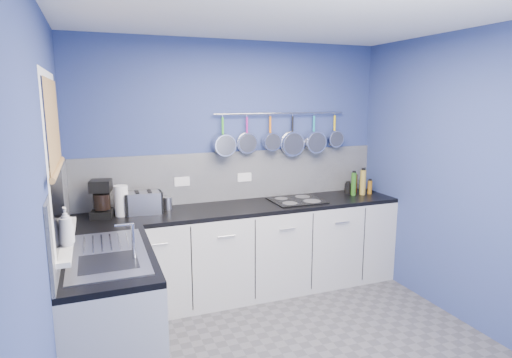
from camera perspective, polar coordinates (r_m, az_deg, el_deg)
ceiling at (r=3.00m, az=6.50°, el=21.74°), size 3.20×3.00×0.02m
wall_back at (r=4.39m, az=-2.94°, el=1.77°), size 3.20×0.02×2.50m
wall_front at (r=1.87m, az=27.89°, el=-12.04°), size 3.20×0.02×2.50m
wall_left at (r=2.72m, az=-26.01°, el=-4.95°), size 0.02×3.00×2.50m
wall_right at (r=4.00m, az=27.01°, el=-0.28°), size 0.02×3.00×2.50m
backsplash_back at (r=4.39m, az=-2.84°, el=0.44°), size 3.20×0.02×0.50m
backsplash_left at (r=3.32m, az=-24.65°, el=-3.92°), size 0.02×1.80×0.50m
cabinet_run_back at (r=4.32m, az=-1.54°, el=-9.65°), size 3.20×0.60×0.86m
worktop_back at (r=4.18m, az=-1.57°, el=-3.86°), size 3.20×0.60×0.04m
cabinet_run_left at (r=3.28m, az=-18.70°, el=-17.13°), size 0.60×1.20×0.86m
worktop_left at (r=3.10m, az=-19.20°, el=-9.74°), size 0.60×1.20×0.04m
window_frame at (r=2.95m, az=-25.34°, el=2.22°), size 0.01×1.00×1.10m
window_glass at (r=2.95m, az=-25.24°, el=2.23°), size 0.01×0.90×1.00m
bamboo_blind at (r=2.93m, az=-25.44°, el=6.59°), size 0.01×0.90×0.55m
window_sill at (r=3.06m, az=-24.09°, el=-7.31°), size 0.10×0.98×0.03m
sink_unit at (r=3.10m, az=-19.23°, el=-9.33°), size 0.50×0.95×0.01m
mixer_tap at (r=2.89m, az=-16.06°, el=-7.92°), size 0.12×0.08×0.26m
socket_left at (r=4.25m, az=-9.85°, el=-0.34°), size 0.15×0.01×0.09m
socket_right at (r=4.41m, az=-1.55°, el=0.24°), size 0.15×0.01×0.09m
pot_rail at (r=4.47m, az=3.41°, el=8.74°), size 1.45×0.02×0.02m
soap_bottle_a at (r=2.85m, az=-24.07°, el=-5.81°), size 0.11×0.11×0.24m
soap_bottle_b at (r=2.89m, az=-23.99°, el=-6.28°), size 0.09×0.09×0.17m
paper_towel at (r=3.99m, az=-17.55°, el=-2.78°), size 0.15×0.15×0.27m
coffee_maker at (r=3.99m, az=-19.93°, el=-2.50°), size 0.22×0.24×0.33m
toaster at (r=4.02m, az=-14.78°, el=-3.09°), size 0.32×0.21×0.20m
canister at (r=4.12m, az=-11.72°, el=-3.20°), size 0.09×0.09×0.12m
hob at (r=4.39m, az=5.42°, el=-2.87°), size 0.51×0.45×0.01m
pan_0 at (r=4.25m, az=-4.43°, el=5.87°), size 0.22×0.12×0.41m
pan_1 at (r=4.33m, az=-1.19°, el=6.05°), size 0.21×0.05×0.40m
pan_2 at (r=4.42m, az=1.93°, el=6.28°), size 0.19×0.10×0.38m
pan_3 at (r=4.53m, az=4.91°, el=5.91°), size 0.26×0.06×0.45m
pan_4 at (r=4.64m, az=7.75°, el=6.11°), size 0.24×0.10×0.43m
pan_5 at (r=4.77m, az=10.46°, el=6.46°), size 0.18×0.08×0.37m
condiment_0 at (r=4.90m, az=14.02°, el=-0.80°), size 0.07×0.07×0.16m
condiment_1 at (r=4.87m, az=12.99°, el=-0.57°), size 0.06×0.06×0.21m
condiment_2 at (r=4.81m, az=12.17°, el=-1.23°), size 0.07×0.07×0.11m
condiment_3 at (r=4.85m, az=14.96°, el=-1.07°), size 0.05×0.05×0.15m
condiment_4 at (r=4.77m, az=14.09°, el=-0.44°), size 0.06×0.06×0.27m
condiment_5 at (r=4.73m, az=12.92°, el=-0.64°), size 0.06×0.06×0.25m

